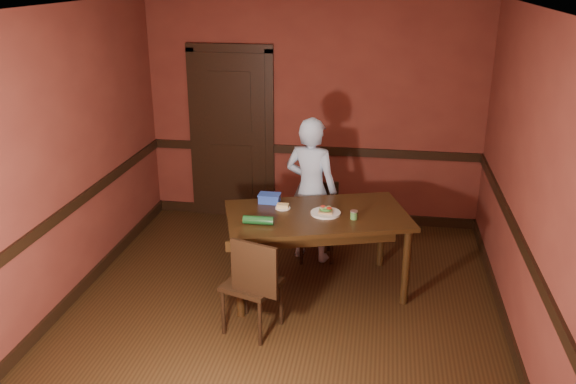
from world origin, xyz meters
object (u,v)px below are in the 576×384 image
(food_tub, at_px, (269,198))
(chair_near, at_px, (252,282))
(sandwich_plate, at_px, (326,212))
(chair_far, at_px, (316,223))
(sauce_jar, at_px, (354,215))
(dining_table, at_px, (316,252))
(cheese_saucer, at_px, (283,207))
(person, at_px, (311,190))

(food_tub, bearing_deg, chair_near, -86.87)
(food_tub, bearing_deg, sandwich_plate, -18.77)
(chair_far, height_order, sauce_jar, sauce_jar)
(dining_table, xyz_separation_m, chair_far, (-0.09, 0.68, 0.01))
(cheese_saucer, bearing_deg, dining_table, -12.80)
(dining_table, relative_size, person, 1.09)
(chair_near, distance_m, sandwich_plate, 1.04)
(dining_table, height_order, sauce_jar, sauce_jar)
(person, height_order, food_tub, person)
(dining_table, xyz_separation_m, chair_near, (-0.46, -0.80, 0.06))
(chair_far, relative_size, cheese_saucer, 5.51)
(chair_near, relative_size, person, 0.58)
(person, relative_size, food_tub, 7.27)
(sauce_jar, distance_m, cheese_saucer, 0.71)
(dining_table, height_order, chair_near, chair_near)
(dining_table, distance_m, person, 0.79)
(person, distance_m, food_tub, 0.59)
(dining_table, xyz_separation_m, person, (-0.14, 0.68, 0.38))
(dining_table, relative_size, cheese_saucer, 11.47)
(sauce_jar, bearing_deg, chair_far, 120.14)
(food_tub, bearing_deg, cheese_saucer, -39.63)
(person, xyz_separation_m, sandwich_plate, (0.22, -0.67, 0.03))
(sandwich_plate, bearing_deg, chair_far, 103.98)
(cheese_saucer, distance_m, food_tub, 0.21)
(dining_table, bearing_deg, sandwich_plate, -14.91)
(chair_near, height_order, sauce_jar, chair_near)
(dining_table, distance_m, food_tub, 0.70)
(cheese_saucer, bearing_deg, food_tub, 139.29)
(person, relative_size, cheese_saucer, 10.56)
(chair_near, height_order, sandwich_plate, chair_near)
(chair_near, distance_m, sauce_jar, 1.16)
(chair_far, height_order, food_tub, food_tub)
(chair_far, bearing_deg, dining_table, -93.56)
(chair_far, bearing_deg, person, 171.00)
(sauce_jar, bearing_deg, sandwich_plate, 163.85)
(person, bearing_deg, chair_far, -161.96)
(sauce_jar, distance_m, food_tub, 0.90)
(sauce_jar, bearing_deg, person, 123.16)
(dining_table, height_order, cheese_saucer, cheese_saucer)
(chair_far, relative_size, chair_near, 0.89)
(dining_table, bearing_deg, person, 84.45)
(sandwich_plate, bearing_deg, cheese_saucer, 170.02)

